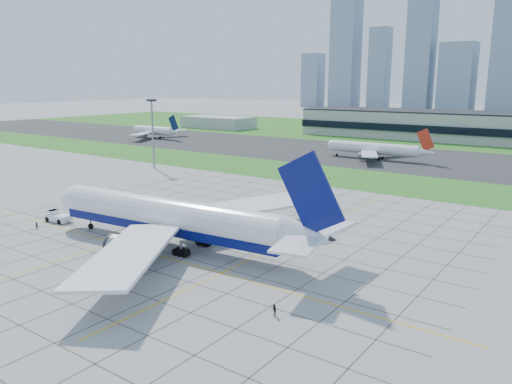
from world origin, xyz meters
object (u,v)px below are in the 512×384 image
at_px(crew_far, 274,310).
at_px(distant_jet_0, 155,131).
at_px(crew_near, 37,225).
at_px(airliner, 171,218).
at_px(pushback_tug, 57,217).
at_px(light_mast, 152,125).
at_px(distant_jet_1, 375,149).

height_order(crew_far, distant_jet_0, distant_jet_0).
xyz_separation_m(crew_far, distant_jet_0, (-180.26, 146.87, 3.61)).
bearing_deg(crew_far, crew_near, -129.68).
relative_size(airliner, pushback_tug, 7.26).
bearing_deg(airliner, distant_jet_0, 132.85).
distance_m(light_mast, airliner, 94.67).
distance_m(pushback_tug, crew_far, 68.29).
bearing_deg(crew_far, light_mast, -161.49).
bearing_deg(pushback_tug, light_mast, 114.65).
height_order(light_mast, pushback_tug, light_mast).
bearing_deg(crew_near, distant_jet_0, 53.20).
xyz_separation_m(crew_near, distant_jet_1, (20.28, 140.28, 3.69)).
bearing_deg(airliner, crew_near, -169.91).
bearing_deg(crew_near, distant_jet_1, 6.16).
distance_m(airliner, crew_far, 35.92).
height_order(airliner, distant_jet_0, airliner).
distance_m(crew_far, distant_jet_1, 151.91).
xyz_separation_m(distant_jet_0, distant_jet_1, (134.74, -1.99, 0.00)).
distance_m(crew_near, crew_far, 65.95).
height_order(light_mast, distant_jet_1, light_mast).
height_order(airliner, pushback_tug, airliner).
relative_size(pushback_tug, crew_near, 5.81).
bearing_deg(crew_near, crew_far, -79.62).
height_order(light_mast, airliner, light_mast).
relative_size(airliner, crew_near, 42.14).
distance_m(crew_near, distant_jet_0, 182.63).
bearing_deg(distant_jet_1, airliner, -84.54).
relative_size(pushback_tug, distant_jet_0, 0.22).
height_order(pushback_tug, crew_near, pushback_tug).
distance_m(pushback_tug, distant_jet_1, 135.97).
height_order(pushback_tug, distant_jet_0, distant_jet_0).
bearing_deg(pushback_tug, crew_far, -14.02).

